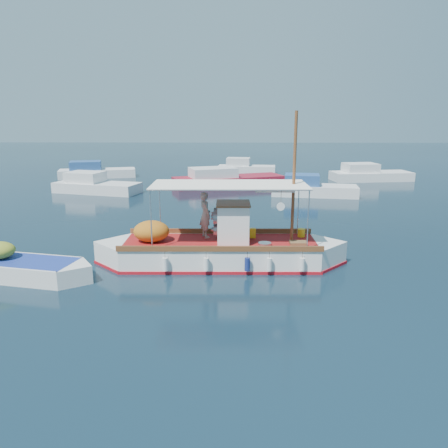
{
  "coord_description": "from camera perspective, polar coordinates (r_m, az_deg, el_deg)",
  "views": [
    {
      "loc": [
        -0.27,
        -17.45,
        5.95
      ],
      "look_at": [
        -0.58,
        0.0,
        1.57
      ],
      "focal_mm": 35.0,
      "sensor_mm": 36.0,
      "label": 1
    }
  ],
  "objects": [
    {
      "name": "bg_boat_ne",
      "position": [
        33.68,
        11.37,
        4.48
      ],
      "size": [
        6.57,
        3.09,
        1.8
      ],
      "rotation": [
        0.0,
        0.0,
        -0.15
      ],
      "color": "silver",
      "rests_on": "ground"
    },
    {
      "name": "ground",
      "position": [
        18.44,
        1.81,
        -4.74
      ],
      "size": [
        160.0,
        160.0,
        0.0
      ],
      "primitive_type": "plane",
      "color": "black",
      "rests_on": "ground"
    },
    {
      "name": "bg_boat_far_w",
      "position": [
        44.62,
        -16.48,
        6.49
      ],
      "size": [
        7.5,
        4.0,
        1.8
      ],
      "rotation": [
        0.0,
        0.0,
        0.25
      ],
      "color": "silver",
      "rests_on": "ground"
    },
    {
      "name": "bg_boat_nw",
      "position": [
        35.82,
        -16.52,
        4.74
      ],
      "size": [
        7.08,
        4.08,
        1.8
      ],
      "rotation": [
        0.0,
        0.0,
        -0.27
      ],
      "color": "silver",
      "rests_on": "ground"
    },
    {
      "name": "fishing_caique",
      "position": [
        17.89,
        -0.67,
        -3.45
      ],
      "size": [
        10.35,
        3.0,
        6.31
      ],
      "rotation": [
        0.0,
        0.0,
        0.01
      ],
      "color": "white",
      "rests_on": "ground"
    },
    {
      "name": "bg_boat_e",
      "position": [
        42.97,
        18.37,
        6.07
      ],
      "size": [
        7.54,
        3.53,
        1.8
      ],
      "rotation": [
        0.0,
        0.0,
        0.13
      ],
      "color": "silver",
      "rests_on": "ground"
    },
    {
      "name": "bg_boat_far_n",
      "position": [
        45.93,
        2.73,
        7.24
      ],
      "size": [
        6.06,
        2.57,
        1.8
      ],
      "rotation": [
        0.0,
        0.0,
        -0.1
      ],
      "color": "silver",
      "rests_on": "ground"
    },
    {
      "name": "bg_boat_n",
      "position": [
        37.68,
        0.18,
        5.76
      ],
      "size": [
        9.83,
        5.84,
        1.8
      ],
      "rotation": [
        0.0,
        0.0,
        0.35
      ],
      "color": "maroon",
      "rests_on": "ground"
    },
    {
      "name": "dinghy",
      "position": [
        18.25,
        -25.48,
        -5.31
      ],
      "size": [
        6.07,
        2.63,
        1.51
      ],
      "rotation": [
        0.0,
        0.0,
        -0.21
      ],
      "color": "white",
      "rests_on": "ground"
    }
  ]
}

